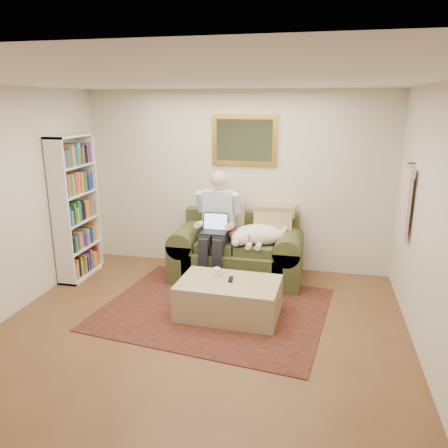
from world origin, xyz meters
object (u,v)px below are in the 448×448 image
(sleeping_dog, at_px, (260,234))
(sofa, at_px, (237,257))
(coffee_mug, at_px, (217,272))
(laptop, at_px, (215,227))
(bookshelf, at_px, (75,208))
(seated_man, at_px, (216,228))
(ottoman, at_px, (229,298))

(sleeping_dog, bearing_deg, sofa, 164.26)
(coffee_mug, bearing_deg, laptop, 105.56)
(sleeping_dog, relative_size, bookshelf, 0.37)
(seated_man, xyz_separation_m, sleeping_dog, (0.59, 0.07, -0.07))
(seated_man, relative_size, sleeping_dog, 2.04)
(ottoman, distance_m, coffee_mug, 0.34)
(sofa, bearing_deg, bookshelf, -169.50)
(sofa, distance_m, sleeping_dog, 0.51)
(seated_man, distance_m, coffee_mug, 0.92)
(bookshelf, bearing_deg, laptop, 5.18)
(laptop, height_order, ottoman, laptop)
(seated_man, height_order, sleeping_dog, seated_man)
(sofa, xyz_separation_m, sleeping_dog, (0.32, -0.09, 0.38))
(sofa, distance_m, seated_man, 0.55)
(laptop, distance_m, sleeping_dog, 0.62)
(sofa, distance_m, ottoman, 1.16)
(seated_man, bearing_deg, bookshelf, -172.80)
(seated_man, xyz_separation_m, ottoman, (0.39, -0.98, -0.55))
(seated_man, relative_size, laptop, 4.33)
(sleeping_dog, bearing_deg, laptop, -166.36)
(sofa, height_order, sleeping_dog, sofa)
(laptop, bearing_deg, bookshelf, -174.82)
(sofa, relative_size, coffee_mug, 18.00)
(coffee_mug, bearing_deg, sleeping_dog, 67.86)
(seated_man, xyz_separation_m, coffee_mug, (0.22, -0.85, -0.28))
(sleeping_dog, relative_size, coffee_mug, 7.41)
(ottoman, bearing_deg, sleeping_dog, 79.27)
(coffee_mug, bearing_deg, seated_man, 104.34)
(seated_man, xyz_separation_m, laptop, (-0.00, -0.07, 0.04))
(sofa, distance_m, coffee_mug, 1.03)
(seated_man, height_order, ottoman, seated_man)
(sofa, distance_m, bookshelf, 2.36)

